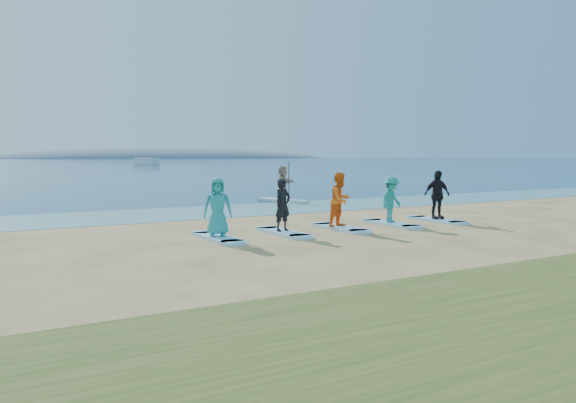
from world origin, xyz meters
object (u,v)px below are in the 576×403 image
paddleboard (283,200)px  boat_offshore_b (146,165)px  student_2 (340,199)px  paddleboarder (283,183)px  student_3 (391,200)px  surfboard_1 (283,232)px  surfboard_0 (218,238)px  student_0 (218,207)px  surfboard_2 (340,228)px  student_4 (437,195)px  student_1 (283,205)px  surfboard_4 (436,220)px  surfboard_3 (391,224)px

paddleboard → boat_offshore_b: 98.21m
student_2 → paddleboarder: bearing=54.3°
boat_offshore_b → student_3: size_ratio=3.97×
surfboard_1 → student_2: size_ratio=1.28×
surfboard_1 → student_2: student_2 is taller
surfboard_0 → student_0: bearing=0.0°
surfboard_1 → surfboard_2: size_ratio=1.00×
surfboard_0 → surfboard_1: 2.09m
paddleboard → surfboard_2: 10.59m
paddleboarder → student_4: (0.61, -9.97, -0.01)m
student_1 → student_3: 4.18m
paddleboarder → surfboard_0: bearing=146.8°
paddleboard → surfboard_4: paddleboard is taller
paddleboard → surfboard_4: size_ratio=1.36×
paddleboarder → surfboard_1: bearing=155.0°
surfboard_3 → student_1: bearing=180.0°
student_4 → paddleboard: bearing=104.6°
student_1 → paddleboarder: bearing=45.6°
paddleboarder → student_0: (-7.76, -9.97, -0.05)m
surfboard_0 → student_2: bearing=0.0°
boat_offshore_b → surfboard_3: bearing=-122.7°
surfboard_4 → surfboard_0: bearing=180.0°
boat_offshore_b → student_1: student_1 is taller
boat_offshore_b → student_1: size_ratio=3.89×
surfboard_3 → surfboard_4: (2.09, 0.00, 0.00)m
paddleboarder → student_1: paddleboarder is taller
surfboard_0 → surfboard_3: bearing=0.0°
paddleboarder → student_3: paddleboarder is taller
boat_offshore_b → surfboard_1: boat_offshore_b is taller
paddleboard → surfboard_2: (-3.58, -9.97, -0.01)m
boat_offshore_b → surfboard_2: boat_offshore_b is taller
student_1 → surfboard_0: bearing=165.3°
student_2 → surfboard_3: 2.28m
boat_offshore_b → student_0: (-28.34, -106.00, 0.91)m
student_2 → student_4: student_4 is taller
student_1 → student_4: (6.27, 0.00, 0.08)m
student_0 → surfboard_2: size_ratio=0.74×
paddleboard → student_1: (-5.67, -9.97, 0.81)m
boat_offshore_b → surfboard_1: (-26.25, -106.00, 0.04)m
boat_offshore_b → student_4: bearing=-121.6°
paddleboarder → student_0: bearing=146.8°
boat_offshore_b → surfboard_0: (-28.34, -106.00, 0.04)m
surfboard_3 → student_3: student_3 is taller
boat_offshore_b → student_3: student_3 is taller
student_4 → boat_offshore_b: bearing=90.5°
surfboard_2 → surfboard_4: size_ratio=1.00×
student_2 → surfboard_0: bearing=164.0°
surfboard_0 → student_3: size_ratio=1.44×
student_0 → surfboard_2: 4.27m
student_4 → paddleboarder: bearing=104.6°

